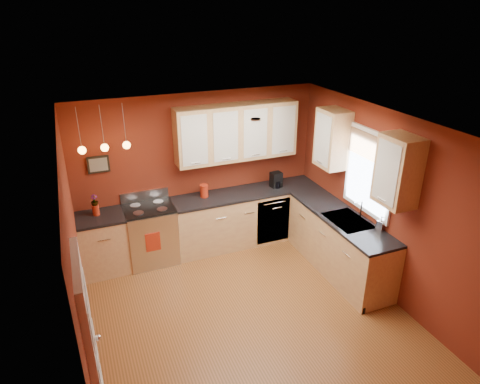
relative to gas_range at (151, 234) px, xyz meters
name	(u,v)px	position (x,y,z in m)	size (l,w,h in m)	color
floor	(248,313)	(0.92, -1.80, -0.48)	(4.20, 4.20, 0.00)	brown
ceiling	(250,127)	(0.92, -1.80, 2.12)	(4.00, 4.20, 0.02)	white
wall_back	(199,172)	(0.92, 0.30, 0.82)	(4.00, 0.02, 2.60)	maroon
wall_front	(351,346)	(0.92, -3.90, 0.82)	(4.00, 0.02, 2.60)	maroon
wall_left	(78,264)	(-1.08, -1.80, 0.82)	(0.02, 4.20, 2.60)	maroon
wall_right	(381,203)	(2.92, -1.80, 0.82)	(0.02, 4.20, 2.60)	maroon
base_cabinets_back_left	(104,244)	(-0.73, 0.00, -0.03)	(0.70, 0.60, 0.90)	tan
base_cabinets_back_right	(247,217)	(1.65, 0.00, -0.03)	(2.54, 0.60, 0.90)	tan
base_cabinets_right	(339,244)	(2.62, -1.35, -0.03)	(0.60, 2.10, 0.90)	tan
counter_back_left	(100,217)	(-0.73, 0.00, 0.44)	(0.70, 0.62, 0.04)	black
counter_back_right	(247,193)	(1.65, 0.00, 0.44)	(2.54, 0.62, 0.04)	black
counter_right	(342,217)	(2.62, -1.35, 0.44)	(0.62, 2.10, 0.04)	black
gas_range	(151,234)	(0.00, 0.00, 0.00)	(0.76, 0.64, 1.11)	silver
dishwasher_front	(273,221)	(2.02, -0.29, -0.03)	(0.60, 0.02, 0.80)	silver
sink	(348,222)	(2.62, -1.50, 0.43)	(0.50, 0.70, 0.33)	gray
window	(370,170)	(2.89, -1.50, 1.21)	(0.06, 1.02, 1.22)	white
door_left_wall	(94,363)	(-1.05, -3.00, 0.54)	(0.12, 0.82, 2.05)	white
upper_cabinets_back	(237,132)	(1.52, 0.12, 1.47)	(2.00, 0.35, 0.90)	tan
upper_cabinets_right	(362,153)	(2.75, -1.48, 1.47)	(0.35, 1.95, 0.90)	tan
wall_picture	(98,164)	(-0.63, 0.28, 1.17)	(0.32, 0.03, 0.26)	black
pendant_lights	(105,147)	(-0.53, -0.05, 1.53)	(0.71, 0.11, 0.66)	gray
red_canister	(204,191)	(0.93, 0.07, 0.57)	(0.14, 0.14, 0.21)	#A62711
red_vase	(96,210)	(-0.77, 0.06, 0.54)	(0.10, 0.10, 0.16)	#A62711
flowers	(94,201)	(-0.77, 0.06, 0.69)	(0.10, 0.10, 0.18)	#A62711
coffee_maker	(276,180)	(2.20, -0.01, 0.58)	(0.20, 0.19, 0.26)	black
soap_pump	(381,223)	(2.87, -1.91, 0.57)	(0.10, 0.10, 0.22)	silver
dish_towel	(153,242)	(-0.03, -0.33, 0.04)	(0.22, 0.02, 0.31)	#A62711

